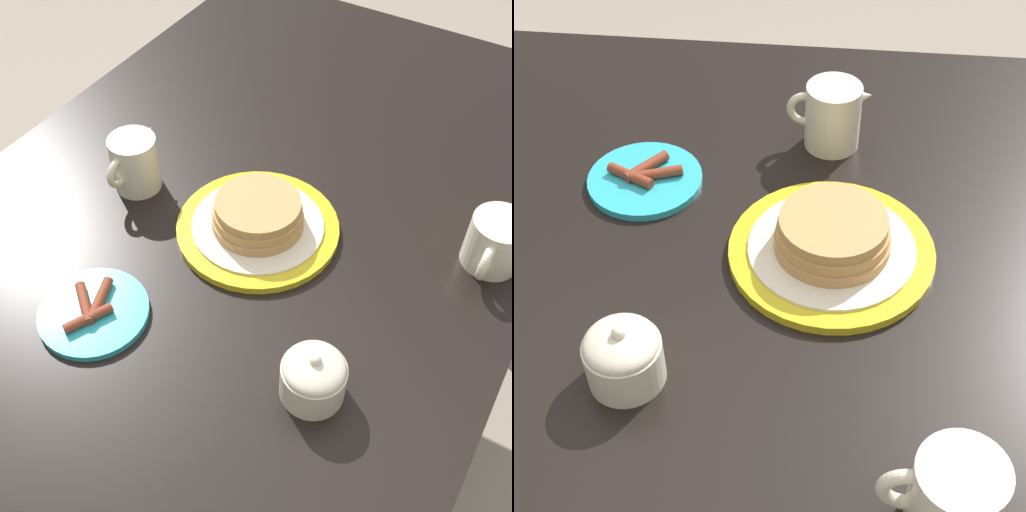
% 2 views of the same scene
% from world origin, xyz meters
% --- Properties ---
extents(dining_table, '(1.45, 0.87, 0.76)m').
position_xyz_m(dining_table, '(0.00, 0.00, 0.64)').
color(dining_table, black).
rests_on(dining_table, ground_plane).
extents(pancake_plate, '(0.25, 0.25, 0.06)m').
position_xyz_m(pancake_plate, '(-0.01, 0.04, 0.78)').
color(pancake_plate, gold).
rests_on(pancake_plate, dining_table).
extents(side_plate_bacon, '(0.15, 0.15, 0.02)m').
position_xyz_m(side_plate_bacon, '(0.25, -0.07, 0.76)').
color(side_plate_bacon, '#2DADBC').
rests_on(side_plate_bacon, dining_table).
extents(coffee_mug, '(0.11, 0.08, 0.08)m').
position_xyz_m(coffee_mug, '(-0.12, 0.36, 0.80)').
color(coffee_mug, beige).
rests_on(coffee_mug, dining_table).
extents(creamer_pitcher, '(0.12, 0.08, 0.10)m').
position_xyz_m(creamer_pitcher, '(0.01, -0.18, 0.80)').
color(creamer_pitcher, beige).
rests_on(creamer_pitcher, dining_table).
extents(sugar_bowl, '(0.08, 0.08, 0.08)m').
position_xyz_m(sugar_bowl, '(0.20, 0.24, 0.79)').
color(sugar_bowl, beige).
rests_on(sugar_bowl, dining_table).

